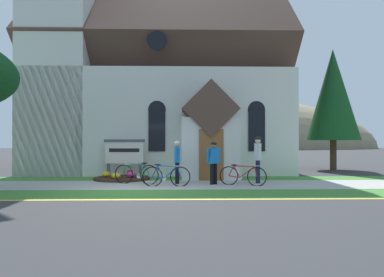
{
  "coord_description": "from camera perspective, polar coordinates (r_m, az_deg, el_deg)",
  "views": [
    {
      "loc": [
        1.7,
        -10.93,
        1.59
      ],
      "look_at": [
        2.04,
        3.01,
        1.72
      ],
      "focal_mm": 31.65,
      "sensor_mm": 36.0,
      "label": 1
    }
  ],
  "objects": [
    {
      "name": "flower_bed",
      "position": [
        14.53,
        -11.75,
        -6.47
      ],
      "size": [
        2.32,
        2.32,
        0.34
      ],
      "color": "#382319",
      "rests_on": "ground"
    },
    {
      "name": "curb_paint_stripe",
      "position": [
        9.49,
        -8.87,
        -10.14
      ],
      "size": [
        28.0,
        0.16,
        0.01
      ],
      "primitive_type": "cube",
      "color": "yellow",
      "rests_on": "ground"
    },
    {
      "name": "bicycle_green",
      "position": [
        12.08,
        -4.38,
        -6.31
      ],
      "size": [
        1.71,
        0.08,
        0.81
      ],
      "color": "black",
      "rests_on": "ground"
    },
    {
      "name": "bicycle_white",
      "position": [
        12.45,
        8.5,
        -6.18
      ],
      "size": [
        1.62,
        0.66,
        0.78
      ],
      "color": "black",
      "rests_on": "ground"
    },
    {
      "name": "cyclist_in_green_jersey",
      "position": [
        12.54,
        3.66,
        -3.63
      ],
      "size": [
        0.53,
        0.52,
        1.58
      ],
      "color": "black",
      "rests_on": "ground"
    },
    {
      "name": "ground",
      "position": [
        15.11,
        -7.89,
        -6.56
      ],
      "size": [
        140.0,
        140.0,
        0.0
      ],
      "primitive_type": "plane",
      "color": "#333335"
    },
    {
      "name": "roadside_conifer",
      "position": [
        20.87,
        22.67,
        6.82
      ],
      "size": [
        2.91,
        2.91,
        6.85
      ],
      "color": "#4C3823",
      "rests_on": "ground"
    },
    {
      "name": "distant_hill",
      "position": [
        83.31,
        1.97,
        -1.63
      ],
      "size": [
        83.95,
        41.71,
        25.59
      ],
      "primitive_type": "ellipsoid",
      "color": "#847A5B",
      "rests_on": "ground"
    },
    {
      "name": "church_sign",
      "position": [
        15.02,
        -11.33,
        -2.39
      ],
      "size": [
        1.77,
        0.17,
        1.69
      ],
      "color": "#474C56",
      "rests_on": "ground"
    },
    {
      "name": "bicycle_silver",
      "position": [
        12.89,
        -9.32,
        -5.89
      ],
      "size": [
        1.71,
        0.58,
        0.83
      ],
      "color": "black",
      "rests_on": "ground"
    },
    {
      "name": "church_lawn",
      "position": [
        14.69,
        -6.18,
        -6.73
      ],
      "size": [
        24.0,
        1.59,
        0.01
      ],
      "primitive_type": "cube",
      "color": "#427F33",
      "rests_on": "ground"
    },
    {
      "name": "sidewalk_slab",
      "position": [
        12.61,
        -6.98,
        -7.74
      ],
      "size": [
        32.0,
        2.61,
        0.01
      ],
      "primitive_type": "cube",
      "color": "#A8A59E",
      "rests_on": "ground"
    },
    {
      "name": "grass_verge",
      "position": [
        10.48,
        -8.15,
        -9.22
      ],
      "size": [
        32.0,
        1.71,
        0.01
      ],
      "primitive_type": "cube",
      "color": "#427F33",
      "rests_on": "ground"
    },
    {
      "name": "cyclist_in_red_jersey",
      "position": [
        13.17,
        11.04,
        -2.82
      ],
      "size": [
        0.38,
        0.74,
        1.78
      ],
      "color": "#191E38",
      "rests_on": "ground"
    },
    {
      "name": "church_building",
      "position": [
        20.6,
        -5.93,
        8.67
      ],
      "size": [
        13.47,
        12.4,
        13.54
      ],
      "color": "silver",
      "rests_on": "ground"
    },
    {
      "name": "cyclist_in_orange_jersey",
      "position": [
        12.81,
        -2.5,
        -3.43
      ],
      "size": [
        0.26,
        0.77,
        1.62
      ],
      "color": "black",
      "rests_on": "ground"
    }
  ]
}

